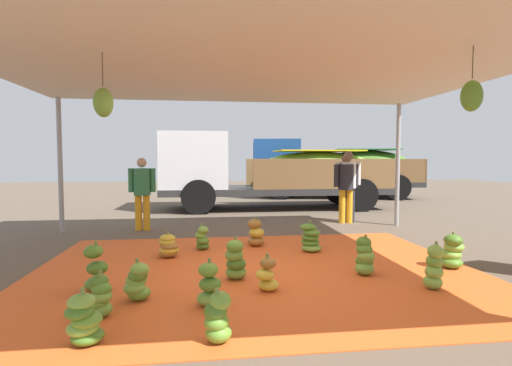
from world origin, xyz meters
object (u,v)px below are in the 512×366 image
object	(u,v)px
banana_bunch_4	(267,275)
banana_bunch_13	(96,270)
banana_bunch_3	(202,239)
banana_bunch_12	(256,234)
banana_bunch_5	(84,321)
cargo_truck_main	(268,171)
banana_bunch_10	(434,268)
banana_bunch_0	(218,318)
banana_bunch_7	(137,282)
banana_bunch_9	(310,238)
banana_bunch_11	(365,257)
cargo_truck_far	(331,167)
worker_1	(346,183)
banana_bunch_8	(209,286)
banana_bunch_6	(100,297)
banana_bunch_1	(168,247)
worker_0	(142,188)
worker_2	(348,181)
banana_bunch_14	(452,252)
banana_bunch_2	(235,261)

from	to	relation	value
banana_bunch_4	banana_bunch_13	size ratio (longest dim) A/B	0.74
banana_bunch_13	banana_bunch_3	bearing A→B (deg)	57.68
banana_bunch_12	banana_bunch_5	bearing A→B (deg)	-118.36
cargo_truck_main	banana_bunch_10	bearing A→B (deg)	-84.35
banana_bunch_0	banana_bunch_3	xyz separation A→B (m)	(-0.19, 3.40, -0.01)
banana_bunch_7	banana_bunch_9	xyz separation A→B (m)	(2.51, 1.98, 0.02)
banana_bunch_11	cargo_truck_far	bearing A→B (deg)	74.25
banana_bunch_9	worker_1	distance (m)	3.36
banana_bunch_13	cargo_truck_far	size ratio (longest dim) A/B	0.09
banana_bunch_4	banana_bunch_12	world-z (taller)	banana_bunch_12
banana_bunch_9	banana_bunch_13	xyz separation A→B (m)	(-3.06, -1.61, 0.03)
banana_bunch_4	banana_bunch_8	distance (m)	0.79
banana_bunch_3	banana_bunch_9	xyz separation A→B (m)	(1.84, -0.32, 0.03)
banana_bunch_3	banana_bunch_6	distance (m)	2.89
banana_bunch_1	banana_bunch_7	world-z (taller)	banana_bunch_7
banana_bunch_0	worker_0	distance (m)	5.77
banana_bunch_7	worker_2	world-z (taller)	worker_2
banana_bunch_6	banana_bunch_9	world-z (taller)	banana_bunch_9
banana_bunch_14	banana_bunch_6	bearing A→B (deg)	-165.60
banana_bunch_10	cargo_truck_far	size ratio (longest dim) A/B	0.08
banana_bunch_2	banana_bunch_3	size ratio (longest dim) A/B	1.19
banana_bunch_0	banana_bunch_4	world-z (taller)	banana_bunch_0
banana_bunch_4	worker_2	xyz separation A→B (m)	(2.77, 4.73, 0.85)
banana_bunch_5	cargo_truck_main	xyz separation A→B (m)	(2.96, 8.81, 1.01)
banana_bunch_7	worker_2	xyz separation A→B (m)	(4.25, 4.87, 0.83)
banana_bunch_13	cargo_truck_main	xyz separation A→B (m)	(3.25, 7.43, 0.96)
banana_bunch_5	worker_0	world-z (taller)	worker_0
banana_bunch_5	cargo_truck_main	world-z (taller)	cargo_truck_main
banana_bunch_7	worker_0	distance (m)	4.53
cargo_truck_main	banana_bunch_13	bearing A→B (deg)	-113.62
banana_bunch_11	worker_2	distance (m)	4.53
worker_2	banana_bunch_7	bearing A→B (deg)	-131.16
banana_bunch_13	banana_bunch_9	bearing A→B (deg)	27.79
banana_bunch_6	worker_0	bearing A→B (deg)	94.62
banana_bunch_14	banana_bunch_4	bearing A→B (deg)	-167.47
banana_bunch_1	worker_1	xyz separation A→B (m)	(4.03, 2.93, 0.81)
worker_0	worker_2	world-z (taller)	worker_2
banana_bunch_6	cargo_truck_far	world-z (taller)	cargo_truck_far
banana_bunch_0	cargo_truck_far	bearing A→B (deg)	67.79
banana_bunch_13	banana_bunch_8	bearing A→B (deg)	-25.09
banana_bunch_7	banana_bunch_9	bearing A→B (deg)	38.27
banana_bunch_8	banana_bunch_12	size ratio (longest dim) A/B	0.98
banana_bunch_2	banana_bunch_9	bearing A→B (deg)	44.87
banana_bunch_4	worker_0	distance (m)	4.85
banana_bunch_13	cargo_truck_main	world-z (taller)	cargo_truck_main
worker_0	banana_bunch_9	bearing A→B (deg)	-37.33
banana_bunch_10	worker_0	bearing A→B (deg)	132.79
banana_bunch_14	worker_0	distance (m)	6.20
banana_bunch_7	banana_bunch_14	distance (m)	4.35
banana_bunch_10	cargo_truck_main	bearing A→B (deg)	95.65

